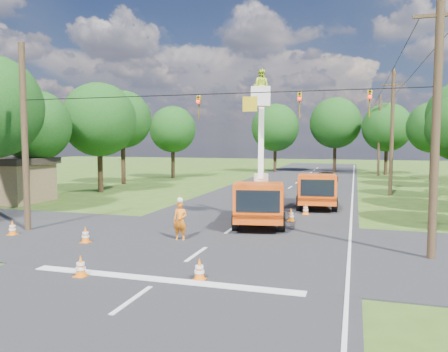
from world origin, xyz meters
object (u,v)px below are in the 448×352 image
(traffic_cone_8, at_px, (179,200))
(traffic_cone_7, at_px, (320,197))
(tree_left_c, at_px, (35,126))
(tree_far_a, at_px, (275,128))
(pole_right_near, at_px, (436,120))
(tree_left_e, at_px, (122,120))
(pole_left, at_px, (25,138))
(tree_left_d, at_px, (99,120))
(traffic_cone_4, at_px, (85,235))
(tree_left_f, at_px, (173,129))
(tree_right_e, at_px, (433,127))
(traffic_cone_2, at_px, (291,215))
(second_truck, at_px, (316,189))
(distant_car, at_px, (324,178))
(tree_far_b, at_px, (335,123))
(traffic_cone_1, at_px, (199,269))
(traffic_cone_3, at_px, (306,209))
(pole_right_mid, at_px, (392,131))
(traffic_cone_5, at_px, (12,228))
(pole_right_far, at_px, (379,135))
(ground_worker, at_px, (180,221))
(traffic_cone_0, at_px, (81,266))
(bucket_truck, at_px, (260,192))
(shed, at_px, (9,179))
(tree_far_c, at_px, (387,127))

(traffic_cone_8, bearing_deg, traffic_cone_7, 23.40)
(tree_left_c, bearing_deg, tree_far_a, 71.31)
(pole_right_near, height_order, tree_left_e, pole_right_near)
(pole_left, relative_size, tree_left_e, 0.96)
(tree_left_c, distance_m, tree_left_d, 6.22)
(traffic_cone_4, distance_m, pole_left, 6.13)
(tree_left_f, bearing_deg, traffic_cone_7, -41.36)
(tree_right_e, height_order, tree_far_a, tree_far_a)
(traffic_cone_2, bearing_deg, tree_far_a, 101.43)
(pole_right_near, height_order, tree_left_d, pole_right_near)
(second_truck, distance_m, tree_left_e, 23.28)
(distant_car, height_order, tree_right_e, tree_right_e)
(tree_right_e, bearing_deg, traffic_cone_4, -117.54)
(traffic_cone_8, relative_size, tree_far_b, 0.07)
(pole_right_near, xyz_separation_m, tree_left_d, (-23.50, 15.00, 1.02))
(tree_right_e, bearing_deg, traffic_cone_1, -107.63)
(traffic_cone_3, bearing_deg, pole_right_mid, 64.65)
(traffic_cone_4, distance_m, traffic_cone_5, 4.13)
(traffic_cone_8, bearing_deg, tree_right_e, 51.95)
(traffic_cone_1, relative_size, traffic_cone_7, 1.00)
(traffic_cone_5, height_order, pole_right_mid, pole_right_mid)
(traffic_cone_4, distance_m, tree_far_a, 44.88)
(traffic_cone_3, height_order, tree_right_e, tree_right_e)
(traffic_cone_3, height_order, pole_right_far, pole_right_far)
(traffic_cone_1, distance_m, traffic_cone_4, 7.18)
(ground_worker, distance_m, traffic_cone_3, 9.43)
(pole_left, bearing_deg, second_truck, 42.02)
(traffic_cone_0, distance_m, tree_left_f, 37.99)
(traffic_cone_0, height_order, tree_left_f, tree_left_f)
(bucket_truck, bearing_deg, tree_left_f, 111.87)
(pole_right_far, height_order, tree_left_e, pole_right_far)
(pole_right_near, height_order, tree_far_a, pole_right_near)
(shed, distance_m, tree_left_e, 14.87)
(traffic_cone_8, height_order, tree_far_a, tree_far_a)
(distant_car, xyz_separation_m, traffic_cone_4, (-8.08, -27.76, -0.33))
(traffic_cone_3, height_order, traffic_cone_7, same)
(second_truck, distance_m, traffic_cone_3, 3.29)
(tree_left_c, bearing_deg, pole_right_far, 51.12)
(tree_far_c, bearing_deg, distant_car, -112.91)
(second_truck, height_order, distant_car, second_truck)
(traffic_cone_5, bearing_deg, distant_car, 66.03)
(second_truck, xyz_separation_m, pole_right_near, (5.18, -11.56, 3.90))
(pole_right_mid, height_order, tree_left_f, pole_right_mid)
(traffic_cone_7, bearing_deg, shed, -164.32)
(traffic_cone_0, distance_m, traffic_cone_7, 20.48)
(tree_right_e, bearing_deg, tree_left_d, -145.22)
(traffic_cone_2, xyz_separation_m, pole_right_near, (6.03, -6.04, 4.75))
(traffic_cone_7, bearing_deg, traffic_cone_8, -156.60)
(tree_far_a, bearing_deg, tree_left_f, -127.01)
(ground_worker, distance_m, traffic_cone_7, 14.71)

